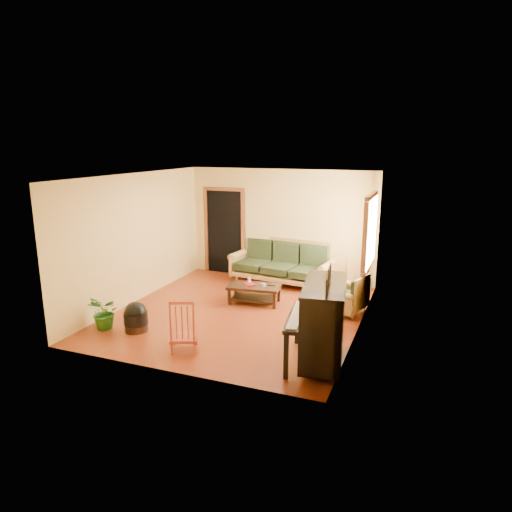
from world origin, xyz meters
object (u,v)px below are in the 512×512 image
at_px(potted_plant, 105,312).
at_px(red_chair, 184,324).
at_px(coffee_table, 254,294).
at_px(armchair, 347,293).
at_px(piano, 324,324).
at_px(sofa, 280,263).
at_px(ceramic_crock, 365,284).
at_px(footstool, 136,320).

bearing_deg(potted_plant, red_chair, -7.99).
distance_m(coffee_table, red_chair, 2.44).
distance_m(armchair, red_chair, 3.29).
bearing_deg(red_chair, piano, -13.58).
distance_m(coffee_table, piano, 2.81).
height_order(coffee_table, red_chair, red_chair).
relative_size(piano, red_chair, 1.60).
xyz_separation_m(sofa, ceramic_crock, (1.88, 0.28, -0.37)).
bearing_deg(coffee_table, ceramic_crock, 41.42).
bearing_deg(footstool, ceramic_crock, 48.45).
xyz_separation_m(armchair, piano, (0.05, -2.19, 0.22)).
xyz_separation_m(armchair, ceramic_crock, (0.13, 1.59, -0.26)).
relative_size(coffee_table, armchair, 1.34).
height_order(footstool, red_chair, red_chair).
bearing_deg(footstool, armchair, 34.22).
height_order(coffee_table, potted_plant, potted_plant).
relative_size(coffee_table, piano, 0.75).
xyz_separation_m(sofa, piano, (1.80, -3.50, 0.11)).
height_order(sofa, potted_plant, sofa).
bearing_deg(armchair, footstool, -129.65).
xyz_separation_m(sofa, coffee_table, (-0.08, -1.45, -0.31)).
bearing_deg(armchair, red_chair, -112.90).
height_order(coffee_table, footstool, footstool).
xyz_separation_m(sofa, footstool, (-1.47, -3.51, -0.30)).
distance_m(sofa, piano, 3.94).
distance_m(sofa, footstool, 3.82).
bearing_deg(coffee_table, piano, -47.43).
height_order(sofa, coffee_table, sofa).
relative_size(sofa, potted_plant, 3.82).
bearing_deg(piano, coffee_table, 123.82).
bearing_deg(piano, ceramic_crock, 80.05).
height_order(red_chair, potted_plant, red_chair).
height_order(armchair, ceramic_crock, armchair).
distance_m(coffee_table, armchair, 1.85).
bearing_deg(armchair, piano, -72.65).
bearing_deg(footstool, potted_plant, -167.46).
relative_size(sofa, armchair, 2.99).
bearing_deg(potted_plant, sofa, 60.90).
relative_size(coffee_table, footstool, 2.53).
xyz_separation_m(piano, footstool, (-3.28, -0.01, -0.42)).
height_order(piano, footstool, piano).
bearing_deg(armchair, sofa, 159.43).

